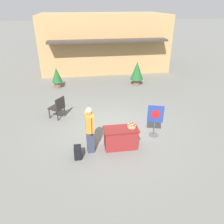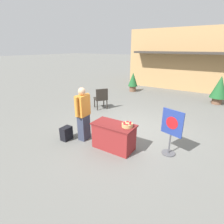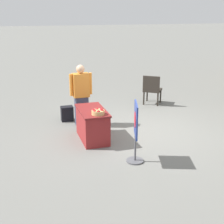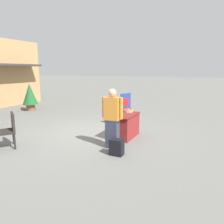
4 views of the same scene
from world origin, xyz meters
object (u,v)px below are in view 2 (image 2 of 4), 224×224
object	(u,v)px
backpack	(66,133)
patio_chair	(101,97)
apple_basket	(127,125)
person_visitor	(83,114)
potted_plant_far_left	(133,81)
display_table	(114,136)
poster_board	(171,131)
potted_plant_near_right	(219,88)

from	to	relation	value
backpack	patio_chair	size ratio (longest dim) A/B	0.43
apple_basket	person_visitor	size ratio (longest dim) A/B	0.18
potted_plant_far_left	display_table	bearing A→B (deg)	-68.25
display_table	person_visitor	world-z (taller)	person_visitor
apple_basket	person_visitor	bearing A→B (deg)	-176.81
poster_board	potted_plant_far_left	distance (m)	7.22
potted_plant_near_right	display_table	bearing A→B (deg)	-109.31
potted_plant_near_right	apple_basket	bearing A→B (deg)	-106.24
poster_board	potted_plant_far_left	world-z (taller)	poster_board
potted_plant_near_right	potted_plant_far_left	bearing A→B (deg)	178.12
poster_board	patio_chair	world-z (taller)	poster_board
patio_chair	potted_plant_far_left	size ratio (longest dim) A/B	0.81
display_table	apple_basket	xyz separation A→B (m)	(0.39, 0.04, 0.44)
apple_basket	poster_board	distance (m)	1.16
person_visitor	potted_plant_near_right	distance (m)	7.23
apple_basket	backpack	world-z (taller)	apple_basket
person_visitor	backpack	world-z (taller)	person_visitor
patio_chair	potted_plant_near_right	xyz separation A→B (m)	(4.55, 3.80, 0.26)
backpack	poster_board	distance (m)	3.12
potted_plant_far_left	potted_plant_near_right	distance (m)	4.86
poster_board	apple_basket	bearing A→B (deg)	-46.30
person_visitor	backpack	xyz separation A→B (m)	(-0.45, -0.33, -0.63)
potted_plant_far_left	potted_plant_near_right	xyz separation A→B (m)	(4.85, -0.16, 0.13)
backpack	potted_plant_near_right	bearing A→B (deg)	60.94
patio_chair	potted_plant_near_right	bearing A→B (deg)	-103.40
patio_chair	potted_plant_near_right	distance (m)	5.93
person_visitor	poster_board	bearing A→B (deg)	11.44
backpack	poster_board	world-z (taller)	poster_board
display_table	potted_plant_far_left	world-z (taller)	potted_plant_far_left
display_table	potted_plant_far_left	size ratio (longest dim) A/B	0.99
person_visitor	patio_chair	distance (m)	2.92
display_table	potted_plant_near_right	size ratio (longest dim) A/B	0.84
potted_plant_near_right	poster_board	bearing A→B (deg)	-98.02
potted_plant_near_right	patio_chair	bearing A→B (deg)	-140.15
display_table	backpack	size ratio (longest dim) A/B	2.87
backpack	potted_plant_far_left	xyz separation A→B (m)	(-1.09, 6.92, 0.48)
apple_basket	potted_plant_far_left	size ratio (longest dim) A/B	0.24
apple_basket	patio_chair	bearing A→B (deg)	136.61
patio_chair	potted_plant_far_left	bearing A→B (deg)	-48.85
person_visitor	backpack	size ratio (longest dim) A/B	3.95
backpack	potted_plant_far_left	world-z (taller)	potted_plant_far_left
display_table	apple_basket	distance (m)	0.59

